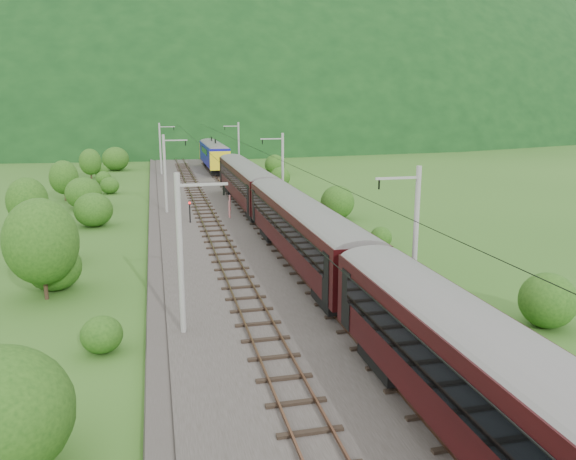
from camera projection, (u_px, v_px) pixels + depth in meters
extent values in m
plane|color=#2C551A|center=(303.00, 326.00, 29.58)|extent=(600.00, 600.00, 0.00)
cube|color=#38332D|center=(266.00, 269.00, 39.02)|extent=(14.00, 220.00, 0.30)
cube|color=brown|center=(221.00, 268.00, 38.25)|extent=(0.08, 220.00, 0.15)
cube|color=brown|center=(242.00, 266.00, 38.57)|extent=(0.08, 220.00, 0.15)
cube|color=black|center=(232.00, 269.00, 38.44)|extent=(2.40, 220.00, 0.12)
cube|color=brown|center=(290.00, 263.00, 39.33)|extent=(0.08, 220.00, 0.15)
cube|color=brown|center=(309.00, 262.00, 39.65)|extent=(0.08, 220.00, 0.15)
cube|color=black|center=(300.00, 264.00, 39.52)|extent=(2.40, 220.00, 0.12)
cylinder|color=gray|center=(180.00, 255.00, 27.22)|extent=(0.28, 0.28, 8.00)
cube|color=gray|center=(203.00, 185.00, 26.73)|extent=(2.40, 0.12, 0.12)
cylinder|color=black|center=(224.00, 190.00, 27.02)|extent=(0.10, 0.10, 0.50)
cylinder|color=gray|center=(165.00, 174.00, 57.56)|extent=(0.28, 0.28, 8.00)
cube|color=gray|center=(175.00, 140.00, 57.07)|extent=(2.40, 0.12, 0.12)
cylinder|color=black|center=(186.00, 143.00, 57.36)|extent=(0.10, 0.10, 0.50)
cylinder|color=gray|center=(160.00, 149.00, 87.90)|extent=(0.28, 0.28, 8.00)
cube|color=gray|center=(167.00, 127.00, 87.41)|extent=(2.40, 0.12, 0.12)
cylinder|color=black|center=(174.00, 129.00, 87.70)|extent=(0.10, 0.10, 0.50)
cylinder|color=gray|center=(158.00, 137.00, 118.24)|extent=(0.28, 0.28, 8.00)
cube|color=gray|center=(163.00, 120.00, 117.75)|extent=(2.40, 0.12, 0.12)
cylinder|color=black|center=(168.00, 122.00, 118.04)|extent=(0.10, 0.10, 0.50)
cylinder|color=gray|center=(157.00, 129.00, 148.59)|extent=(0.28, 0.28, 8.00)
cube|color=gray|center=(161.00, 116.00, 148.09)|extent=(2.40, 0.12, 0.12)
cylinder|color=black|center=(165.00, 117.00, 148.39)|extent=(0.10, 0.10, 0.50)
cylinder|color=gray|center=(415.00, 241.00, 30.01)|extent=(0.28, 0.28, 8.00)
cube|color=gray|center=(397.00, 178.00, 28.98)|extent=(2.40, 0.12, 0.12)
cylinder|color=black|center=(379.00, 184.00, 28.82)|extent=(0.10, 0.10, 0.50)
cylinder|color=gray|center=(283.00, 171.00, 60.35)|extent=(0.28, 0.28, 8.00)
cube|color=gray|center=(272.00, 139.00, 59.32)|extent=(2.40, 0.12, 0.12)
cylinder|color=black|center=(262.00, 142.00, 59.16)|extent=(0.10, 0.10, 0.50)
cylinder|color=gray|center=(239.00, 147.00, 90.69)|extent=(0.28, 0.28, 8.00)
cube|color=gray|center=(231.00, 126.00, 89.66)|extent=(2.40, 0.12, 0.12)
cylinder|color=black|center=(225.00, 128.00, 89.50)|extent=(0.10, 0.10, 0.50)
cylinder|color=gray|center=(217.00, 136.00, 121.04)|extent=(0.28, 0.28, 8.00)
cube|color=gray|center=(211.00, 120.00, 120.01)|extent=(2.40, 0.12, 0.12)
cylinder|color=black|center=(206.00, 121.00, 119.85)|extent=(0.10, 0.10, 0.50)
cylinder|color=gray|center=(204.00, 129.00, 151.38)|extent=(0.28, 0.28, 8.00)
cube|color=gray|center=(199.00, 116.00, 150.35)|extent=(2.40, 0.12, 0.12)
cylinder|color=black|center=(195.00, 117.00, 150.19)|extent=(0.10, 0.10, 0.50)
cylinder|color=black|center=(230.00, 171.00, 36.93)|extent=(0.03, 198.00, 0.03)
cylinder|color=black|center=(300.00, 169.00, 38.01)|extent=(0.03, 198.00, 0.03)
ellipsoid|color=black|center=(168.00, 125.00, 276.11)|extent=(504.00, 360.00, 244.00)
cube|color=black|center=(522.00, 414.00, 15.59)|extent=(3.05, 23.16, 3.16)
cylinder|color=slate|center=(527.00, 367.00, 15.27)|extent=(3.05, 23.04, 3.05)
cube|color=black|center=(473.00, 408.00, 15.15)|extent=(0.05, 20.38, 1.21)
cube|color=black|center=(571.00, 395.00, 15.85)|extent=(0.05, 20.38, 1.21)
cube|color=black|center=(397.00, 356.00, 23.73)|extent=(2.32, 3.37, 0.95)
cube|color=black|center=(302.00, 228.00, 38.30)|extent=(3.05, 23.16, 3.16)
cylinder|color=slate|center=(302.00, 208.00, 37.98)|extent=(3.05, 23.04, 3.05)
cube|color=black|center=(280.00, 224.00, 37.86)|extent=(0.05, 20.38, 1.21)
cube|color=black|center=(324.00, 222.00, 38.56)|extent=(0.05, 20.38, 1.21)
cube|color=black|center=(339.00, 296.00, 31.07)|extent=(2.32, 3.37, 0.95)
cube|color=black|center=(277.00, 232.00, 46.44)|extent=(2.32, 3.37, 0.95)
cube|color=black|center=(246.00, 181.00, 61.00)|extent=(3.05, 23.16, 3.16)
cylinder|color=slate|center=(246.00, 168.00, 60.69)|extent=(3.05, 23.04, 3.05)
cube|color=black|center=(232.00, 178.00, 60.57)|extent=(0.05, 20.38, 1.21)
cube|color=black|center=(260.00, 177.00, 61.27)|extent=(0.05, 20.38, 1.21)
cube|color=black|center=(260.00, 214.00, 53.78)|extent=(2.32, 3.37, 0.95)
cube|color=black|center=(236.00, 189.00, 69.15)|extent=(2.32, 3.37, 0.95)
cube|color=#111188|center=(214.00, 154.00, 92.70)|extent=(3.05, 18.95, 3.16)
cylinder|color=slate|center=(213.00, 145.00, 92.38)|extent=(3.05, 18.85, 3.05)
cube|color=black|center=(204.00, 152.00, 92.26)|extent=(0.05, 16.68, 1.21)
cube|color=black|center=(223.00, 151.00, 92.96)|extent=(0.05, 16.68, 1.21)
cube|color=black|center=(219.00, 171.00, 86.87)|extent=(2.32, 3.37, 0.95)
cube|color=black|center=(210.00, 162.00, 99.45)|extent=(2.32, 3.37, 0.95)
cube|color=gold|center=(208.00, 150.00, 101.54)|extent=(3.11, 0.50, 2.84)
cube|color=gold|center=(220.00, 161.00, 83.95)|extent=(3.11, 0.50, 2.84)
cube|color=black|center=(211.00, 139.00, 95.06)|extent=(0.08, 1.60, 0.95)
cylinder|color=red|center=(230.00, 209.00, 55.47)|extent=(0.18, 0.18, 1.69)
cylinder|color=red|center=(230.00, 203.00, 58.85)|extent=(0.18, 0.18, 1.69)
cylinder|color=black|center=(190.00, 213.00, 53.20)|extent=(0.13, 0.13, 1.85)
sphere|color=red|center=(189.00, 203.00, 52.98)|extent=(0.22, 0.22, 0.22)
ellipsoid|color=#1C4512|center=(102.00, 335.00, 26.32)|extent=(1.96, 1.96, 1.77)
ellipsoid|color=#1C4512|center=(54.00, 267.00, 34.94)|extent=(3.36, 3.36, 3.02)
ellipsoid|color=#1C4512|center=(45.00, 240.00, 40.42)|extent=(4.03, 4.03, 3.62)
ellipsoid|color=#1C4512|center=(93.00, 210.00, 52.75)|extent=(3.58, 3.58, 3.23)
ellipsoid|color=#1C4512|center=(83.00, 193.00, 61.41)|extent=(3.90, 3.90, 3.51)
ellipsoid|color=#1C4512|center=(110.00, 186.00, 71.67)|extent=(2.37, 2.37, 2.14)
ellipsoid|color=#1C4512|center=(103.00, 178.00, 79.40)|extent=(2.16, 2.16, 1.94)
ellipsoid|color=#1C4512|center=(101.00, 171.00, 87.21)|extent=(2.20, 2.20, 1.98)
ellipsoid|color=#1C4512|center=(115.00, 159.00, 95.48)|extent=(4.48, 4.48, 4.03)
ellipsoid|color=#1C4512|center=(114.00, 156.00, 106.18)|extent=(3.36, 3.36, 3.02)
ellipsoid|color=#1C4512|center=(119.00, 152.00, 116.19)|extent=(2.77, 2.77, 2.49)
cylinder|color=black|center=(44.00, 273.00, 33.24)|extent=(0.24, 0.24, 3.33)
ellipsoid|color=#1C4512|center=(41.00, 241.00, 32.82)|extent=(4.28, 4.28, 5.14)
cylinder|color=black|center=(29.00, 219.00, 49.91)|extent=(0.24, 0.24, 2.76)
ellipsoid|color=#1C4512|center=(27.00, 201.00, 49.55)|extent=(3.55, 3.55, 4.26)
cylinder|color=black|center=(65.00, 190.00, 66.69)|extent=(0.24, 0.24, 2.61)
ellipsoid|color=#1C4512|center=(64.00, 177.00, 66.35)|extent=(3.35, 3.35, 4.02)
cylinder|color=black|center=(91.00, 171.00, 84.44)|extent=(0.24, 0.24, 2.54)
ellipsoid|color=#1C4512|center=(90.00, 162.00, 84.12)|extent=(3.26, 3.26, 3.91)
ellipsoid|color=#1C4512|center=(547.00, 303.00, 29.20)|extent=(2.93, 2.93, 2.64)
ellipsoid|color=#1C4512|center=(381.00, 238.00, 45.17)|extent=(1.76, 1.76, 1.59)
ellipsoid|color=#1C4512|center=(337.00, 204.00, 56.25)|extent=(3.39, 3.39, 3.05)
ellipsoid|color=#1C4512|center=(280.00, 178.00, 77.11)|extent=(2.79, 2.79, 2.51)
ellipsoid|color=#1C4512|center=(275.00, 166.00, 90.15)|extent=(3.26, 3.26, 2.93)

